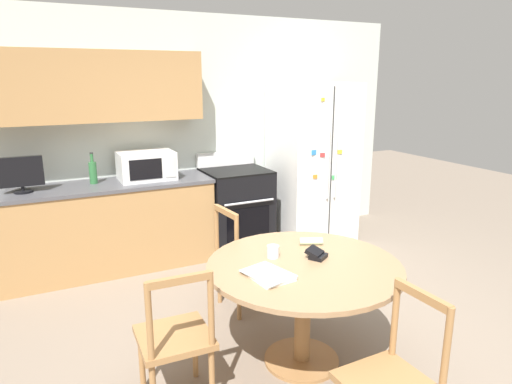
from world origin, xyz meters
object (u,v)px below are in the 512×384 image
Objects in this scene: dining_chair_left at (175,339)px; dining_chair_near at (392,383)px; dining_chair_far at (243,259)px; countertop_tv at (21,174)px; refrigerator at (312,162)px; microwave at (146,166)px; wallet at (316,254)px; counter_bottle at (93,172)px; candle_glass at (273,252)px; oven_range at (236,208)px.

dining_chair_left and dining_chair_near have the same top height.
dining_chair_far is 1.00× the size of dining_chair_near.
refrigerator is at bearing -1.00° from countertop_tv.
wallet is (0.62, -2.21, -0.28)m from microwave.
counter_bottle is 3.72× the size of candle_glass.
dining_chair_left reaches higher than candle_glass.
dining_chair_far is (1.61, -1.31, -0.64)m from countertop_tv.
countertop_tv reaches higher than dining_chair_near.
dining_chair_far is at bearing -39.13° from countertop_tv.
dining_chair_far is at bearing -1.21° from dining_chair_near.
dining_chair_far is at bearing 48.68° from dining_chair_left.
candle_glass is 0.49× the size of wallet.
dining_chair_near is (0.98, -3.19, -0.58)m from counter_bottle.
countertop_tv is (-1.15, -0.05, 0.03)m from microwave.
dining_chair_left is at bearing -176.19° from wallet.
wallet is at bearing -74.24° from microwave.
counter_bottle is (0.63, 0.10, -0.06)m from countertop_tv.
counter_bottle reaches higher than candle_glass.
countertop_tv is 3.55m from dining_chair_near.
dining_chair_near is at bearing -116.22° from refrigerator.
dining_chair_near is 10.80× the size of candle_glass.
dining_chair_left is (0.75, -2.22, -0.64)m from countertop_tv.
microwave is at bearing 2.62° from countertop_tv.
candle_glass is at bearing 17.44° from dining_chair_left.
dining_chair_far is 5.26× the size of wallet.
oven_range is at bearing 80.55° from wallet.
dining_chair_far is (0.98, -1.41, -0.58)m from counter_bottle.
dining_chair_left is 10.80× the size of candle_glass.
microwave is at bearing -5.04° from counter_bottle.
countertop_tv is at bearing -177.38° from microwave.
countertop_tv is 0.42× the size of dining_chair_left.
counter_bottle is at bearing 174.96° from microwave.
microwave is 3.24m from dining_chair_near.
dining_chair_far is 1.78m from dining_chair_near.
dining_chair_near is (-1.50, -3.04, -0.50)m from refrigerator.
counter_bottle is at bearing -150.62° from dining_chair_far.
dining_chair_near is (0.46, -3.15, -0.61)m from microwave.
countertop_tv is 2.18m from dining_chair_far.
countertop_tv is at bearing -171.11° from counter_bottle.
wallet is at bearing -63.12° from counter_bottle.
counter_bottle is at bearing 15.87° from dining_chair_near.
refrigerator is 1.73× the size of oven_range.
refrigerator is at bearing 44.65° from dining_chair_left.
oven_range is (-0.98, 0.06, -0.47)m from refrigerator.
counter_bottle is at bearing 95.02° from dining_chair_left.
oven_range reaches higher than dining_chair_near.
microwave is 1.78× the size of counter_bottle.
oven_range is at bearing -10.75° from dining_chair_near.
refrigerator reaches higher than dining_chair_far.
countertop_tv reaches higher than counter_bottle.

